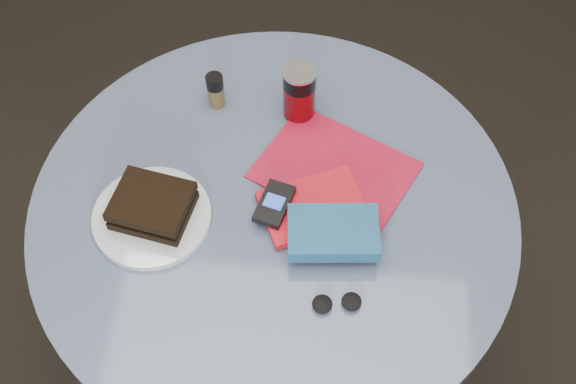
# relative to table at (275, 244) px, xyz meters

# --- Properties ---
(ground) EXTENTS (4.00, 4.00, 0.00)m
(ground) POSITION_rel_table_xyz_m (0.00, 0.00, -0.59)
(ground) COLOR black
(ground) RESTS_ON ground
(table) EXTENTS (1.00, 1.00, 0.75)m
(table) POSITION_rel_table_xyz_m (0.00, 0.00, 0.00)
(table) COLOR black
(table) RESTS_ON ground
(plate) EXTENTS (0.29, 0.29, 0.02)m
(plate) POSITION_rel_table_xyz_m (-0.24, -0.05, 0.17)
(plate) COLOR silver
(plate) RESTS_ON table
(sandwich) EXTENTS (0.17, 0.15, 0.05)m
(sandwich) POSITION_rel_table_xyz_m (-0.24, -0.05, 0.20)
(sandwich) COLOR black
(sandwich) RESTS_ON plate
(soda_can) EXTENTS (0.08, 0.08, 0.13)m
(soda_can) POSITION_rel_table_xyz_m (0.03, 0.25, 0.23)
(soda_can) COLOR #5C0409
(soda_can) RESTS_ON table
(pepper_grinder) EXTENTS (0.04, 0.04, 0.09)m
(pepper_grinder) POSITION_rel_table_xyz_m (-0.15, 0.26, 0.21)
(pepper_grinder) COLOR #4D4021
(pepper_grinder) RESTS_ON table
(magazine) EXTENTS (0.38, 0.34, 0.01)m
(magazine) POSITION_rel_table_xyz_m (0.12, 0.09, 0.17)
(magazine) COLOR maroon
(magazine) RESTS_ON table
(red_book) EXTENTS (0.24, 0.21, 0.02)m
(red_book) POSITION_rel_table_xyz_m (0.08, -0.01, 0.18)
(red_book) COLOR #B00D1C
(red_book) RESTS_ON magazine
(novel) EXTENTS (0.18, 0.13, 0.03)m
(novel) POSITION_rel_table_xyz_m (0.12, -0.08, 0.20)
(novel) COLOR navy
(novel) RESTS_ON red_book
(mp3_player) EXTENTS (0.08, 0.11, 0.02)m
(mp3_player) POSITION_rel_table_xyz_m (0.00, -0.02, 0.19)
(mp3_player) COLOR black
(mp3_player) RESTS_ON red_book
(headphones) EXTENTS (0.10, 0.05, 0.02)m
(headphones) POSITION_rel_table_xyz_m (0.14, -0.21, 0.17)
(headphones) COLOR black
(headphones) RESTS_ON table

